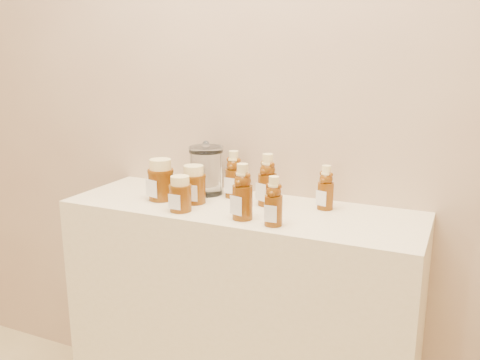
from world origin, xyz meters
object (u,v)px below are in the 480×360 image
at_px(display_table, 240,328).
at_px(bear_bottle_back_left, 234,171).
at_px(bear_bottle_front_left, 243,188).
at_px(honey_jar_left, 161,180).
at_px(glass_canister, 206,168).

height_order(display_table, bear_bottle_back_left, bear_bottle_back_left).
bearing_deg(display_table, bear_bottle_front_left, -62.42).
xyz_separation_m(bear_bottle_back_left, bear_bottle_front_left, (0.13, -0.21, 0.00)).
relative_size(bear_bottle_back_left, honey_jar_left, 1.31).
xyz_separation_m(bear_bottle_back_left, honey_jar_left, (-0.22, -0.13, -0.02)).
distance_m(display_table, glass_canister, 0.58).
distance_m(bear_bottle_front_left, honey_jar_left, 0.36).
height_order(bear_bottle_back_left, bear_bottle_front_left, bear_bottle_front_left).
bearing_deg(bear_bottle_back_left, bear_bottle_front_left, -56.05).
height_order(display_table, honey_jar_left, honey_jar_left).
bearing_deg(display_table, glass_canister, 151.27).
bearing_deg(honey_jar_left, bear_bottle_front_left, 1.63).
bearing_deg(bear_bottle_back_left, honey_jar_left, -145.54).
bearing_deg(glass_canister, bear_bottle_back_left, 0.43).
xyz_separation_m(bear_bottle_front_left, honey_jar_left, (-0.35, 0.08, -0.03)).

